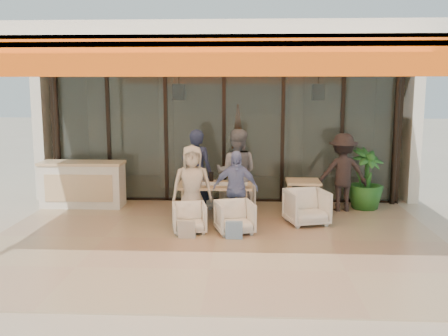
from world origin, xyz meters
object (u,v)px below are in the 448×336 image
object	(u,v)px
dining_table	(215,187)
potted_palm	(366,179)
diner_grey	(237,172)
chair_far_right	(237,193)
diner_navy	(197,172)
side_chair	(307,205)
host_counter	(83,184)
diner_cream	(192,186)
chair_near_right	(235,216)
chair_near_left	(189,217)
standing_woman	(342,173)
chair_far_left	(199,195)
side_table	(303,185)
diner_periwinkle	(235,189)

from	to	relation	value
dining_table	potted_palm	world-z (taller)	potted_palm
diner_grey	dining_table	bearing A→B (deg)	52.57
chair_far_right	diner_navy	world-z (taller)	diner_navy
side_chair	diner_navy	bearing A→B (deg)	146.04
host_counter	diner_cream	xyz separation A→B (m)	(2.62, -1.37, 0.26)
chair_near_right	side_chair	xyz separation A→B (m)	(1.40, 0.66, 0.05)
host_counter	diner_navy	bearing A→B (deg)	-10.18
chair_near_left	potted_palm	bearing A→B (deg)	16.97
standing_woman	potted_palm	size ratio (longest dim) A/B	1.25
chair_far_right	chair_near_left	bearing A→B (deg)	52.97
diner_grey	diner_cream	world-z (taller)	diner_grey
host_counter	potted_palm	size ratio (longest dim) A/B	1.36
chair_far_left	side_table	xyz separation A→B (m)	(2.24, -0.49, 0.33)
host_counter	chair_near_left	distance (m)	3.22
host_counter	diner_cream	distance (m)	2.96
potted_palm	chair_near_right	bearing A→B (deg)	-145.15
chair_far_left	chair_near_left	world-z (taller)	chair_near_left
diner_periwinkle	side_table	bearing A→B (deg)	31.76
standing_woman	potted_palm	xyz separation A→B (m)	(0.55, 0.19, -0.17)
diner_grey	diner_cream	size ratio (longest dim) A/B	1.15
chair_far_left	diner_cream	xyz separation A→B (m)	(0.00, -1.40, 0.48)
diner_navy	side_table	bearing A→B (deg)	-167.82
chair_far_right	side_table	distance (m)	1.50
chair_near_left	standing_woman	distance (m)	3.62
diner_periwinkle	host_counter	bearing A→B (deg)	156.91
chair_near_right	side_table	xyz separation A→B (m)	(1.40, 1.41, 0.30)
chair_far_right	potted_palm	bearing A→B (deg)	168.17
chair_near_left	standing_woman	xyz separation A→B (m)	(3.11, 1.77, 0.54)
diner_grey	standing_woman	xyz separation A→B (m)	(2.27, 0.37, -0.06)
host_counter	chair_near_left	xyz separation A→B (m)	(2.62, -1.87, -0.22)
host_counter	chair_far_right	xyz separation A→B (m)	(3.46, 0.03, -0.18)
dining_table	side_chair	distance (m)	1.87
diner_periwinkle	chair_near_left	bearing A→B (deg)	-150.71
standing_woman	chair_far_left	bearing A→B (deg)	-7.46
dining_table	diner_navy	xyz separation A→B (m)	(-0.41, 0.44, 0.22)
chair_far_left	chair_near_right	world-z (taller)	chair_near_right
chair_far_left	diner_periwinkle	xyz separation A→B (m)	(0.84, -1.40, 0.43)
diner_cream	diner_navy	bearing A→B (deg)	80.64
chair_far_right	chair_near_left	size ratio (longest dim) A/B	1.15
standing_woman	chair_far_right	bearing A→B (deg)	-8.33
chair_near_right	diner_cream	bearing A→B (deg)	132.92
chair_far_right	side_table	size ratio (longest dim) A/B	0.95
chair_far_left	chair_near_left	size ratio (longest dim) A/B	1.00
chair_far_left	diner_periwinkle	size ratio (longest dim) A/B	0.42
diner_navy	diner_periwinkle	world-z (taller)	diner_navy
chair_near_left	chair_near_right	xyz separation A→B (m)	(0.84, 0.00, 0.03)
diner_periwinkle	side_chair	distance (m)	1.45
chair_far_left	diner_cream	size ratio (longest dim) A/B	0.39
diner_navy	side_table	size ratio (longest dim) A/B	2.44
chair_far_left	chair_near_right	xyz separation A→B (m)	(0.84, -1.90, 0.03)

